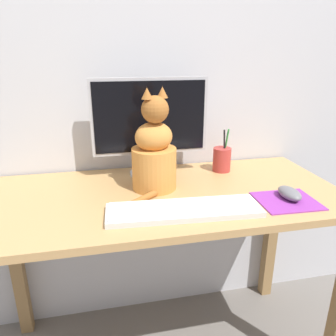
# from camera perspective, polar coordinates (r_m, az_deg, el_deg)

# --- Properties ---
(wall_back) EXTENTS (7.00, 0.04, 2.50)m
(wall_back) POSITION_cam_1_polar(r_m,az_deg,el_deg) (1.38, -3.65, 21.09)
(wall_back) COLOR silver
(wall_back) RESTS_ON ground_plane
(desk) EXTENTS (1.27, 0.58, 0.74)m
(desk) POSITION_cam_1_polar(r_m,az_deg,el_deg) (1.21, -0.69, -9.39)
(desk) COLOR tan
(desk) RESTS_ON ground_plane
(monitor) EXTENTS (0.45, 0.17, 0.38)m
(monitor) POSITION_cam_1_polar(r_m,az_deg,el_deg) (1.28, -3.13, 7.75)
(monitor) COLOR #B2B2B7
(monitor) RESTS_ON desk
(keyboard) EXTENTS (0.48, 0.16, 0.02)m
(keyboard) POSITION_cam_1_polar(r_m,az_deg,el_deg) (1.02, 2.82, -7.27)
(keyboard) COLOR silver
(keyboard) RESTS_ON desk
(mousepad_right) EXTENTS (0.20, 0.18, 0.00)m
(mousepad_right) POSITION_cam_1_polar(r_m,az_deg,el_deg) (1.16, 19.98, -5.40)
(mousepad_right) COLOR purple
(mousepad_right) RESTS_ON desk
(computer_mouse_right) EXTENTS (0.06, 0.11, 0.04)m
(computer_mouse_right) POSITION_cam_1_polar(r_m,az_deg,el_deg) (1.17, 20.40, -4.14)
(computer_mouse_right) COLOR slate
(computer_mouse_right) RESTS_ON mousepad_right
(cat) EXTENTS (0.20, 0.25, 0.36)m
(cat) POSITION_cam_1_polar(r_m,az_deg,el_deg) (1.15, -2.42, 2.67)
(cat) COLOR #D6893D
(cat) RESTS_ON desk
(pen_cup) EXTENTS (0.07, 0.07, 0.18)m
(pen_cup) POSITION_cam_1_polar(r_m,az_deg,el_deg) (1.37, 9.36, 1.53)
(pen_cup) COLOR #B23833
(pen_cup) RESTS_ON desk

